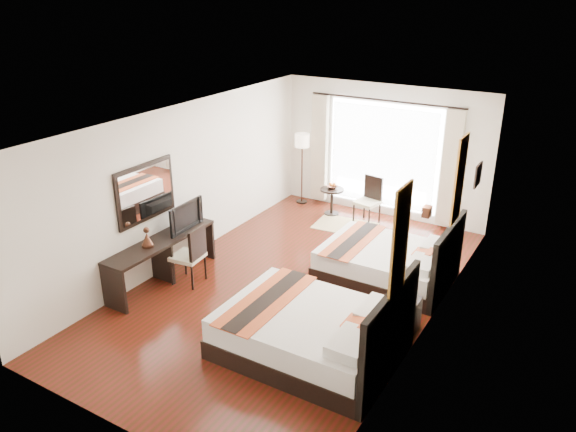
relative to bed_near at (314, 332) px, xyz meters
The scene contains 29 objects.
floor 1.85m from the bed_near, 129.08° to the left, with size 4.50×7.50×0.01m, color #381A0A.
ceiling 3.05m from the bed_near, 129.08° to the left, with size 4.50×7.50×0.02m, color white.
wall_headboard 2.08m from the bed_near, 51.96° to the left, with size 0.01×7.50×2.80m, color silver.
wall_desk 3.82m from the bed_near, 157.43° to the left, with size 0.01×7.50×2.80m, color silver.
wall_window 5.38m from the bed_near, 102.51° to the left, with size 4.50×0.01×2.80m, color silver.
wall_entry 2.81m from the bed_near, 116.07° to the right, with size 4.50×0.01×2.80m, color silver.
window_glass 5.35m from the bed_near, 102.55° to the left, with size 2.40×0.02×2.20m, color white.
sheer_curtain 5.29m from the bed_near, 102.69° to the left, with size 2.30×0.02×2.10m, color white.
drape_left 5.74m from the bed_near, 117.24° to the left, with size 0.35×0.14×2.35m, color #BFB594.
drape_right 5.13m from the bed_near, 86.52° to the left, with size 0.35×0.14×2.35m, color #BFB594.
art_panel_near 1.94m from the bed_near, ahead, with size 0.03×0.50×1.35m, color maroon.
art_panel_far 3.17m from the bed_near, 66.50° to the left, with size 0.03×0.50×1.35m, color maroon.
wall_sconce 2.19m from the bed_near, 46.41° to the left, with size 0.10×0.14×0.14m, color #3F2216.
mirror_frame 3.61m from the bed_near, behind, with size 0.04×1.25×0.95m, color black.
mirror_glass 3.58m from the bed_near, behind, with size 0.01×1.12×0.82m, color white.
bed_near is the anchor object (origin of this frame).
bed_far 2.50m from the bed_near, 87.62° to the left, with size 2.12×1.65×1.19m.
nightstand 1.38m from the bed_near, 52.89° to the left, with size 0.43×0.53×0.51m, color black.
table_lamp 1.53m from the bed_near, 55.13° to the left, with size 0.21×0.21×0.34m.
vase 1.24m from the bed_near, 47.78° to the left, with size 0.11×0.11×0.12m, color black.
console_desk 3.17m from the bed_near, behind, with size 0.50×2.20×0.76m, color black.
television 3.35m from the bed_near, 161.69° to the left, with size 0.85×0.11×0.49m, color black.
bronze_figurine 3.19m from the bed_near, behind, with size 0.20×0.20×0.29m, color #3F2216, non-canonical shape.
desk_chair 2.79m from the bed_near, 166.20° to the left, with size 0.52×0.52×1.02m.
floor_lamp 5.75m from the bed_near, 121.18° to the left, with size 0.32×0.32×1.60m.
side_table 5.00m from the bed_near, 113.93° to the left, with size 0.51×0.51×0.59m, color black.
fruit_bowl 5.03m from the bed_near, 113.98° to the left, with size 0.22×0.22×0.05m, color #4A371A.
window_chair 4.69m from the bed_near, 104.60° to the left, with size 0.53×0.53×0.98m.
jute_rug 4.41m from the bed_near, 109.84° to the left, with size 1.23×0.84×0.01m, color tan.
Camera 1 is at (4.09, -7.02, 4.68)m, focal length 35.00 mm.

